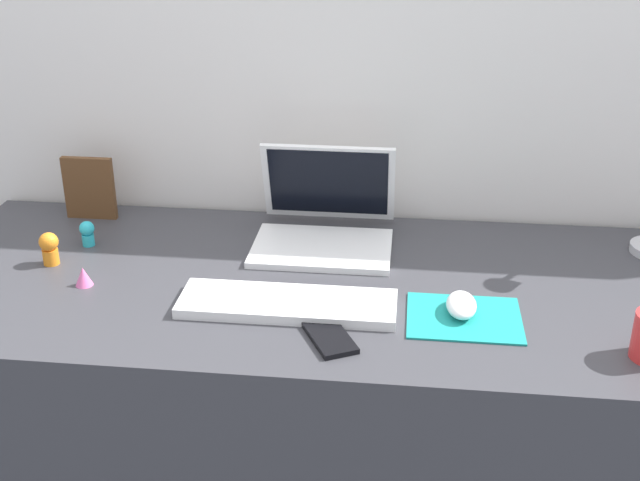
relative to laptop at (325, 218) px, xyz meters
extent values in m
cube|color=silver|center=(0.02, 0.19, 0.03)|extent=(2.88, 0.05, 1.65)
cube|color=#38383D|center=(0.02, -0.20, -0.42)|extent=(1.68, 0.69, 0.74)
cube|color=white|center=(0.00, -0.06, -0.05)|extent=(0.30, 0.21, 0.01)
cube|color=white|center=(0.00, 0.08, 0.06)|extent=(0.30, 0.07, 0.19)
cube|color=black|center=(0.00, 0.07, 0.06)|extent=(0.27, 0.06, 0.17)
cube|color=white|center=(-0.04, -0.32, -0.04)|extent=(0.41, 0.13, 0.02)
cube|color=teal|center=(0.29, -0.32, -0.05)|extent=(0.21, 0.17, 0.00)
ellipsoid|color=white|center=(0.29, -0.31, -0.03)|extent=(0.06, 0.10, 0.03)
cube|color=black|center=(0.05, -0.42, -0.05)|extent=(0.12, 0.14, 0.01)
cube|color=brown|center=(-0.56, 0.06, 0.02)|extent=(0.12, 0.02, 0.15)
cylinder|color=orange|center=(-0.56, -0.19, -0.04)|extent=(0.03, 0.03, 0.03)
sphere|color=orange|center=(-0.56, -0.19, 0.00)|extent=(0.04, 0.04, 0.04)
cylinder|color=#28B7CC|center=(-0.52, -0.09, -0.04)|extent=(0.03, 0.03, 0.03)
sphere|color=#28B7CC|center=(-0.52, -0.09, -0.01)|extent=(0.03, 0.03, 0.03)
cone|color=pink|center=(-0.45, -0.27, -0.03)|extent=(0.03, 0.03, 0.04)
camera|label=1|loc=(0.18, -1.65, 0.70)|focal=45.56mm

